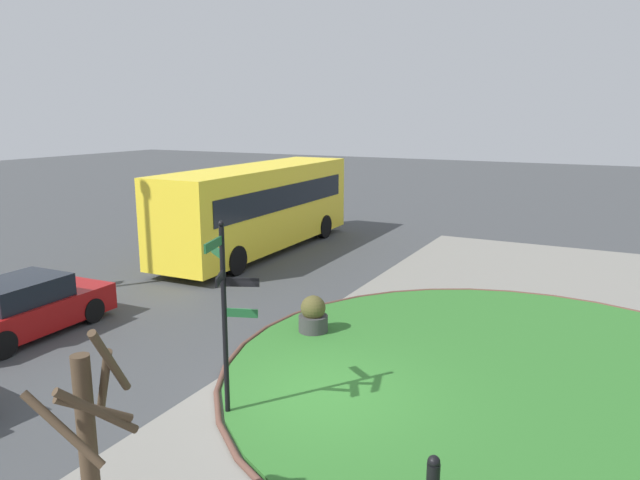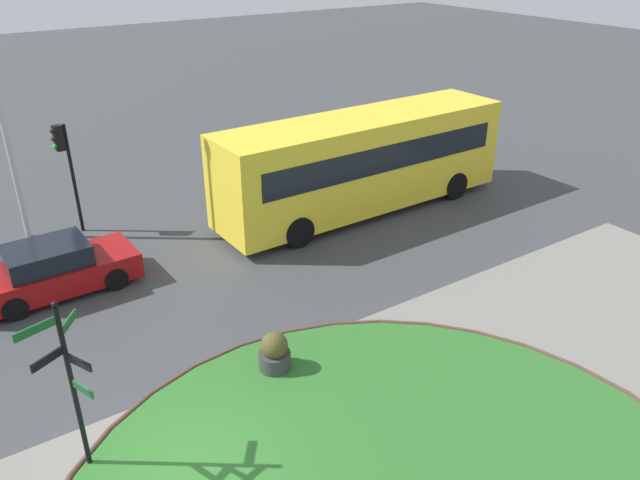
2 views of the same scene
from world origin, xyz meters
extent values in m
plane|color=#3D3F42|center=(0.00, 0.00, 0.00)|extent=(120.00, 120.00, 0.00)
cylinder|color=black|center=(-1.32, 1.13, 1.72)|extent=(0.09, 0.09, 3.43)
sphere|color=black|center=(-1.32, 1.13, 3.48)|extent=(0.10, 0.10, 0.10)
cube|color=#195128|center=(-1.70, 1.03, 3.21)|extent=(0.67, 0.22, 0.15)
cube|color=#195128|center=(-1.13, 1.40, 2.94)|extent=(0.36, 0.48, 0.15)
cube|color=black|center=(-1.63, 0.98, 2.63)|extent=(0.55, 0.30, 0.15)
cube|color=black|center=(-1.19, 0.83, 2.48)|extent=(0.27, 0.54, 0.15)
cube|color=#195128|center=(-1.22, 0.83, 1.94)|extent=(0.22, 0.52, 0.15)
cube|color=yellow|center=(9.88, 7.72, 1.79)|extent=(10.63, 2.69, 3.04)
cube|color=black|center=(9.86, 8.97, 2.22)|extent=(9.31, 0.21, 0.88)
cube|color=black|center=(9.91, 6.47, 2.22)|extent=(9.31, 0.21, 0.88)
cube|color=black|center=(15.18, 7.83, 1.94)|extent=(0.06, 2.03, 1.10)
cube|color=black|center=(15.18, 7.83, 3.09)|extent=(0.05, 1.36, 0.28)
cylinder|color=black|center=(13.25, 8.93, 0.50)|extent=(1.01, 0.32, 1.00)
cylinder|color=black|center=(13.29, 6.65, 0.50)|extent=(1.01, 0.32, 1.00)
cylinder|color=black|center=(6.48, 8.79, 0.50)|extent=(1.01, 0.32, 1.00)
cylinder|color=black|center=(6.52, 6.51, 0.50)|extent=(1.01, 0.32, 1.00)
cube|color=maroon|center=(-0.26, 7.85, 0.52)|extent=(4.18, 1.87, 0.69)
cube|color=black|center=(-0.43, 7.85, 1.14)|extent=(2.11, 1.60, 0.55)
cube|color=#EAEACC|center=(1.79, 8.44, 0.56)|extent=(0.03, 0.20, 0.12)
cube|color=#EAEACC|center=(1.83, 7.39, 0.56)|extent=(0.03, 0.20, 0.12)
cylinder|color=black|center=(0.99, 8.69, 0.32)|extent=(0.65, 0.24, 0.64)
cylinder|color=black|center=(1.04, 7.10, 0.32)|extent=(0.65, 0.24, 0.64)
cylinder|color=black|center=(-1.57, 8.61, 0.32)|extent=(0.65, 0.24, 0.64)
cylinder|color=black|center=(-1.52, 7.02, 0.32)|extent=(0.65, 0.24, 0.64)
cylinder|color=black|center=(1.27, 11.40, 1.77)|extent=(0.11, 0.11, 3.55)
cube|color=black|center=(1.06, 11.38, 3.16)|extent=(0.29, 0.29, 0.78)
sphere|color=black|center=(0.91, 11.36, 3.40)|extent=(0.16, 0.16, 0.16)
sphere|color=black|center=(0.91, 11.36, 3.16)|extent=(0.16, 0.16, 0.16)
sphere|color=green|center=(0.91, 11.36, 2.91)|extent=(0.16, 0.16, 0.16)
cylinder|color=#383838|center=(2.86, 1.63, 0.25)|extent=(0.71, 0.71, 0.49)
sphere|color=#4C4723|center=(2.86, 1.63, 0.69)|extent=(0.60, 0.60, 0.60)
camera|label=1|loc=(-9.12, -4.74, 5.25)|focal=33.16mm
camera|label=2|loc=(-2.45, -8.10, 8.75)|focal=34.83mm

